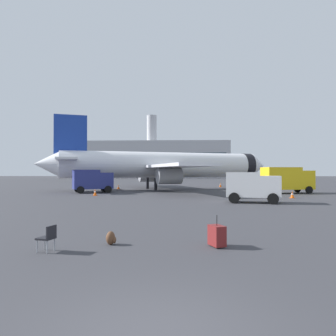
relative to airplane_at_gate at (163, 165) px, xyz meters
name	(u,v)px	position (x,y,z in m)	size (l,w,h in m)	color
ground_plane	(155,336)	(2.31, -42.28, -3.66)	(400.00, 400.00, 0.00)	#38383D
airplane_at_gate	(163,165)	(0.00, 0.00, 0.00)	(34.65, 31.71, 10.50)	white
service_truck	(92,180)	(-8.47, -7.88, -2.05)	(5.28, 4.13, 2.90)	navy
fuel_truck	(287,179)	(15.76, -7.84, -1.88)	(6.36, 3.70, 3.20)	yellow
cargo_van	(252,186)	(8.81, -20.17, -2.21)	(4.74, 3.18, 2.60)	white
safety_cone_near	(95,192)	(-6.78, -12.73, -3.29)	(0.44, 0.44, 0.74)	#F2590C
safety_cone_mid	(292,195)	(13.85, -15.26, -3.31)	(0.44, 0.44, 0.71)	#F2590C
safety_cone_far	(220,185)	(9.65, 8.49, -3.28)	(0.44, 0.44, 0.77)	#F2590C
safety_cone_outer	(118,187)	(-6.93, 1.04, -3.33)	(0.44, 0.44, 0.67)	#F2590C
rolling_suitcase	(217,236)	(3.98, -36.22, -3.27)	(0.62, 0.75, 1.10)	maroon
traveller_backpack	(111,238)	(0.22, -36.06, -3.42)	(0.36, 0.40, 0.48)	brown
gate_chair	(48,237)	(-1.61, -37.17, -3.16)	(0.58, 0.58, 0.86)	black
terminal_building	(146,160)	(-13.03, 93.61, 4.55)	(73.19, 16.33, 28.07)	#B2B2B7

